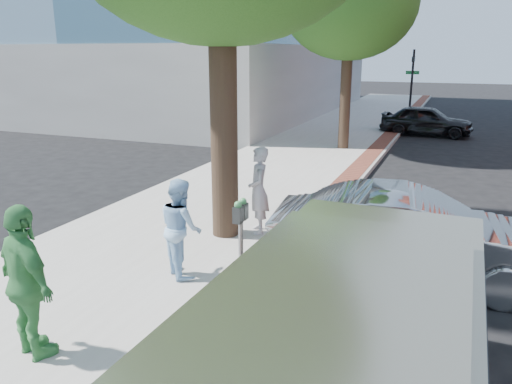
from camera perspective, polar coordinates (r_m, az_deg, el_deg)
The scene contains 14 objects.
ground at distance 8.32m, azimuth -5.42°, elevation -10.52°, with size 120.00×120.00×0.00m, color black.
sidewalk at distance 15.84m, azimuth 3.16°, elevation 2.58°, with size 5.00×60.00×0.15m, color #9E9991.
brick_strip at distance 15.26m, azimuth 10.99°, elevation 2.12°, with size 0.60×60.00×0.01m, color brown.
curb at distance 15.22m, azimuth 12.26°, elevation 1.70°, with size 0.10×60.00×0.15m, color gray.
office_base at distance 33.06m, azimuth -7.96°, elevation 12.68°, with size 18.20×22.20×4.00m, color gray.
signal_near at distance 28.74m, azimuth 17.40°, elevation 12.20°, with size 0.70×0.15×3.80m.
tree_far at distance 19.08m, azimuth 10.67°, elevation 20.37°, with size 4.80×4.80×7.14m.
parking_meter at distance 7.29m, azimuth -1.76°, elevation -4.02°, with size 0.12×0.32×1.47m.
person_gray at distance 9.89m, azimuth 0.30°, elevation 0.19°, with size 0.63×0.42×1.74m, color #ACABB0.
person_officer at distance 8.11m, azimuth -8.57°, elevation -4.01°, with size 0.78×0.61×1.61m, color #99C7ED.
person_green at distance 6.43m, azimuth -24.71°, elevation -9.44°, with size 1.11×0.46×1.89m, color #41914C.
sedan_silver at distance 8.56m, azimuth 17.30°, elevation -4.91°, with size 1.60×4.58×1.51m, color #ACB0B3.
bg_car at distance 24.03m, azimuth 18.90°, elevation 7.74°, with size 1.61×3.99×1.36m, color black.
van at distance 4.52m, azimuth 9.79°, elevation -19.38°, with size 2.14×5.42×1.98m.
Camera 1 is at (3.53, -6.58, 3.67)m, focal length 35.00 mm.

